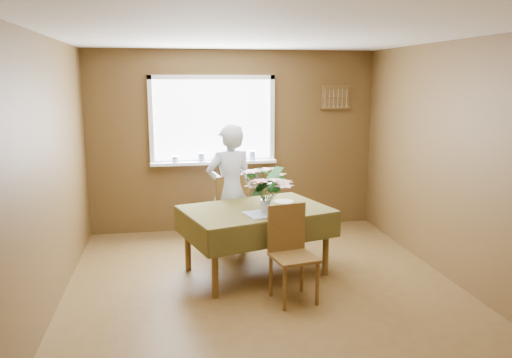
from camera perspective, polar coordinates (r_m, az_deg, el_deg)
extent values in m
plane|color=brown|center=(5.17, 1.12, -12.70)|extent=(4.50, 4.50, 0.00)
plane|color=white|center=(4.73, 1.24, 16.13)|extent=(4.50, 4.50, 0.00)
plane|color=brown|center=(6.99, -2.49, 4.31)|extent=(4.00, 0.00, 4.00)
plane|color=brown|center=(2.69, 10.78, -7.41)|extent=(4.00, 0.00, 4.00)
plane|color=brown|center=(4.82, -22.82, 0.23)|extent=(0.00, 4.50, 4.50)
plane|color=brown|center=(5.54, 21.89, 1.65)|extent=(0.00, 4.50, 4.50)
cube|color=white|center=(6.91, -4.98, 6.70)|extent=(1.60, 0.01, 1.10)
cube|color=white|center=(6.87, -5.05, 11.52)|extent=(1.72, 0.06, 0.06)
cube|color=white|center=(6.97, -4.89, 1.93)|extent=(1.72, 0.06, 0.06)
cube|color=white|center=(6.87, -11.92, 6.47)|extent=(0.06, 0.06, 1.22)
cube|color=white|center=(7.02, 1.84, 6.81)|extent=(0.06, 0.06, 1.22)
cube|color=white|center=(6.90, -4.83, 1.92)|extent=(1.72, 0.20, 0.04)
cylinder|color=white|center=(6.84, -9.23, 2.24)|extent=(0.09, 0.09, 0.08)
cylinder|color=white|center=(6.85, -6.29, 2.49)|extent=(0.11, 0.11, 0.12)
cylinder|color=white|center=(6.88, -3.37, 2.48)|extent=(0.12, 0.12, 0.09)
cylinder|color=white|center=(6.93, -0.48, 2.71)|extent=(0.10, 0.10, 0.13)
cube|color=brown|center=(7.26, 9.06, 9.20)|extent=(0.40, 0.03, 0.30)
cube|color=brown|center=(7.24, 9.14, 10.38)|extent=(0.44, 0.04, 0.03)
cube|color=brown|center=(7.25, 9.06, 8.01)|extent=(0.44, 0.04, 0.03)
cylinder|color=brown|center=(4.92, -4.72, -9.72)|extent=(0.07, 0.07, 0.68)
cylinder|color=brown|center=(5.50, 7.98, -7.48)|extent=(0.07, 0.07, 0.68)
cylinder|color=brown|center=(5.63, -7.82, -7.01)|extent=(0.07, 0.07, 0.68)
cylinder|color=brown|center=(6.15, 3.69, -5.35)|extent=(0.07, 0.07, 0.68)
cube|color=brown|center=(5.41, -0.03, -3.68)|extent=(1.66, 1.33, 0.04)
cube|color=#3B3515|center=(5.40, -0.03, -3.43)|extent=(1.73, 1.40, 0.01)
cube|color=#3B3515|center=(5.01, 2.61, -6.31)|extent=(1.45, 0.43, 0.27)
cube|color=#3B3515|center=(5.88, -2.26, -3.61)|extent=(1.45, 0.43, 0.27)
cube|color=#3B3515|center=(5.16, -7.55, -5.85)|extent=(0.30, 0.98, 0.27)
cube|color=#3B3515|center=(5.80, 6.64, -3.89)|extent=(0.30, 0.98, 0.27)
cube|color=#47A4CB|center=(5.19, 1.17, -3.93)|extent=(0.51, 0.43, 0.01)
cylinder|color=brown|center=(6.53, -2.80, -5.41)|extent=(0.04, 0.04, 0.45)
cylinder|color=brown|center=(6.38, -5.68, -5.85)|extent=(0.04, 0.04, 0.45)
cylinder|color=brown|center=(6.23, -1.29, -6.24)|extent=(0.04, 0.04, 0.45)
cylinder|color=brown|center=(6.07, -4.28, -6.74)|extent=(0.04, 0.04, 0.45)
cube|color=brown|center=(6.23, -3.54, -3.95)|extent=(0.53, 0.53, 0.03)
cube|color=brown|center=(6.00, -2.74, -1.95)|extent=(0.40, 0.17, 0.50)
cylinder|color=brown|center=(4.70, 3.28, -12.45)|extent=(0.04, 0.04, 0.42)
cylinder|color=brown|center=(4.83, 7.02, -11.82)|extent=(0.04, 0.04, 0.42)
cylinder|color=brown|center=(4.98, 1.69, -11.00)|extent=(0.04, 0.04, 0.42)
cylinder|color=brown|center=(5.11, 5.25, -10.46)|extent=(0.04, 0.04, 0.42)
cube|color=brown|center=(4.82, 4.35, -8.94)|extent=(0.46, 0.46, 0.03)
cube|color=brown|center=(4.90, 3.50, -5.52)|extent=(0.39, 0.10, 0.47)
imported|color=white|center=(6.00, -2.99, -1.28)|extent=(0.64, 0.49, 1.59)
cylinder|color=white|center=(5.23, 1.10, -3.09)|extent=(0.11, 0.11, 0.13)
cylinder|color=#33662D|center=(5.21, 1.11, -1.97)|extent=(0.06, 0.06, 0.10)
cylinder|color=white|center=(5.66, 3.22, -2.63)|extent=(0.26, 0.26, 0.01)
cube|color=silver|center=(5.27, 2.39, -3.64)|extent=(0.11, 0.21, 0.00)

